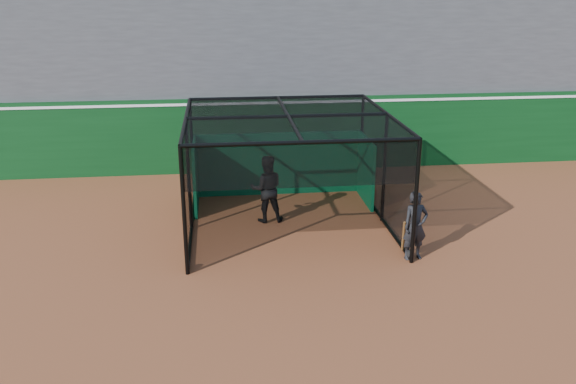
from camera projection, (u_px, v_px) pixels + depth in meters
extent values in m
plane|color=brown|center=(251.00, 287.00, 12.91)|extent=(120.00, 120.00, 0.00)
cube|color=#0A3B15|center=(235.00, 135.00, 20.48)|extent=(50.00, 0.45, 2.50)
cube|color=white|center=(235.00, 102.00, 20.12)|extent=(50.00, 0.50, 0.08)
cube|color=#4C4C4F|center=(230.00, 44.00, 23.26)|extent=(50.00, 7.85, 7.75)
cube|color=#08502B|center=(279.00, 164.00, 18.28)|extent=(4.98, 0.10, 1.90)
cylinder|color=black|center=(188.00, 265.00, 13.62)|extent=(0.08, 0.22, 0.22)
cylinder|color=black|center=(409.00, 254.00, 14.18)|extent=(0.08, 0.22, 0.22)
cylinder|color=black|center=(194.00, 194.00, 18.21)|extent=(0.08, 0.22, 0.22)
cylinder|color=black|center=(361.00, 188.00, 18.76)|extent=(0.08, 0.22, 0.22)
imported|color=black|center=(267.00, 189.00, 16.18)|extent=(0.89, 0.70, 1.82)
imported|color=black|center=(415.00, 226.00, 13.98)|extent=(0.65, 0.48, 1.63)
cylinder|color=#593819|center=(403.00, 236.00, 14.08)|extent=(0.14, 0.32, 0.82)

